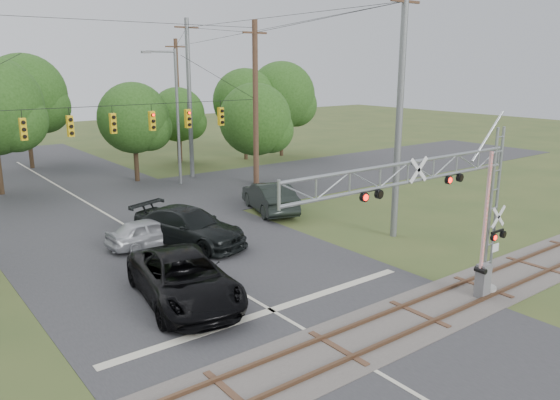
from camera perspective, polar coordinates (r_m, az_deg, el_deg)
ground at (r=16.76m, az=10.95°, el=-17.74°), size 160.00×160.00×0.00m
road_main at (r=23.79m, az=-7.42°, el=-7.70°), size 14.00×90.00×0.02m
road_cross at (r=36.08m, az=-18.68°, el=-0.82°), size 90.00×12.00×0.02m
railroad_track at (r=17.93m, az=6.03°, el=-15.18°), size 90.00×3.20×0.17m
crossing_gantry at (r=19.50m, az=16.89°, el=-0.45°), size 10.72×0.83×6.53m
traffic_signal_span at (r=31.69m, az=-15.57°, el=7.99°), size 19.34×0.36×11.50m
pickup_black at (r=21.03m, az=-10.00°, el=-8.10°), size 4.14×7.06×1.84m
car_dark at (r=27.53m, az=-9.50°, el=-2.77°), size 4.48×6.79×1.83m
sedan_silver at (r=27.72m, az=-13.50°, el=-3.29°), size 4.26×1.86×1.43m
suv_dark at (r=33.23m, az=-1.11°, el=0.33°), size 3.58×5.95×1.85m
streetlight at (r=41.05m, az=-10.91°, el=9.19°), size 2.63×0.27×9.88m
utility_poles at (r=34.95m, az=-15.00°, el=8.78°), size 25.64×28.00×12.37m
treeline at (r=43.72m, az=-22.66°, el=8.68°), size 50.02×28.22×9.75m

